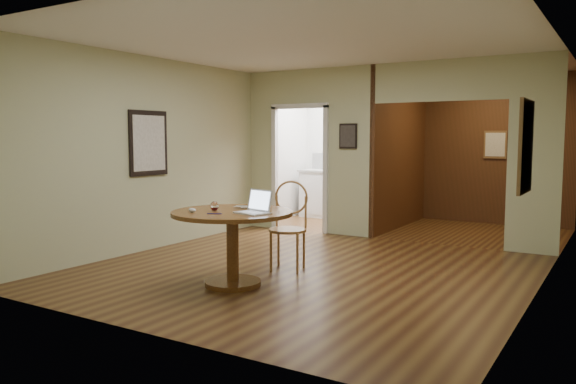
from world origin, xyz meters
The scene contains 11 objects.
floor centered at (0.00, 0.00, 0.00)m, with size 5.00×5.00×0.00m, color #402212.
room_shell centered at (-0.47, 3.10, 1.29)m, with size 5.20×7.50×5.00m.
dining_table centered at (-0.32, -0.95, 0.60)m, with size 1.29×1.29×0.80m.
chair centered at (-0.21, 0.02, 0.59)m, with size 0.56×0.56×1.06m.
open_laptop centered at (-0.01, -0.96, 0.87)m, with size 0.38×0.37×0.24m.
closed_laptop centered at (-0.29, -0.72, 0.82)m, with size 0.31×0.20×0.02m, color silver.
mouse centered at (-0.61, -1.25, 0.83)m, with size 0.11×0.06×0.04m, color silver.
wine_glass centered at (-0.49, -1.03, 0.85)m, with size 0.09×0.09×0.10m, color white, non-canonical shape.
pen centered at (-0.33, -1.24, 0.81)m, with size 0.01×0.01×0.15m, color #0D0F5E.
kitchen_cabinet centered at (-1.35, 4.20, 0.47)m, with size 2.06×0.60×0.94m.
grocery_bag centered at (-0.55, 4.20, 1.07)m, with size 0.26×0.22×0.26m, color #C6AE90.
Camera 1 is at (3.25, -5.66, 1.58)m, focal length 35.00 mm.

